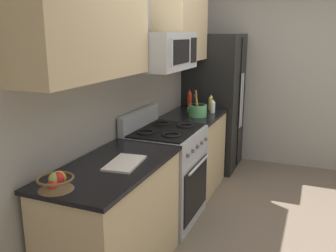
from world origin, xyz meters
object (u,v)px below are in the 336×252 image
(refrigerator, at_px, (214,102))
(bottle_oil, at_px, (211,103))
(range_oven, at_px, (166,174))
(fruit_basket, at_px, (56,181))
(cutting_board, at_px, (125,163))
(bottle_hot_sauce, at_px, (190,99))
(apple_loose, at_px, (53,186))
(prep_bowl, at_px, (191,109))
(microwave, at_px, (163,51))
(bottle_vinegar, at_px, (213,106))
(utensil_crock, at_px, (198,110))

(refrigerator, bearing_deg, bottle_oil, -168.76)
(range_oven, bearing_deg, refrigerator, -0.59)
(fruit_basket, distance_m, cutting_board, 0.56)
(range_oven, distance_m, bottle_hot_sauce, 1.28)
(apple_loose, bearing_deg, fruit_basket, 6.10)
(bottle_oil, distance_m, prep_bowl, 0.26)
(range_oven, height_order, refrigerator, refrigerator)
(refrigerator, relative_size, microwave, 2.31)
(apple_loose, height_order, bottle_vinegar, bottle_vinegar)
(refrigerator, bearing_deg, bottle_vinegar, -166.14)
(bottle_vinegar, bearing_deg, apple_loose, 173.77)
(prep_bowl, bearing_deg, bottle_vinegar, -86.40)
(cutting_board, bearing_deg, microwave, 6.31)
(refrigerator, relative_size, bottle_vinegar, 10.32)
(microwave, relative_size, utensil_crock, 2.64)
(bottle_oil, bearing_deg, bottle_hot_sauce, 83.84)
(bottle_oil, xyz_separation_m, bottle_vinegar, (-0.14, -0.06, -0.01))
(range_oven, relative_size, cutting_board, 3.04)
(bottle_vinegar, bearing_deg, prep_bowl, 93.60)
(bottle_oil, bearing_deg, range_oven, 173.50)
(refrigerator, xyz_separation_m, apple_loose, (-3.19, 0.10, 0.04))
(bottle_vinegar, bearing_deg, bottle_oil, 23.58)
(utensil_crock, height_order, fruit_basket, utensil_crock)
(bottle_vinegar, xyz_separation_m, bottle_hot_sauce, (0.17, 0.34, 0.03))
(refrigerator, relative_size, utensil_crock, 6.10)
(apple_loose, distance_m, bottle_hot_sauce, 2.67)
(fruit_basket, distance_m, bottle_oil, 2.61)
(fruit_basket, relative_size, bottle_oil, 1.09)
(range_oven, distance_m, bottle_oil, 1.24)
(range_oven, distance_m, bottle_vinegar, 1.12)
(utensil_crock, distance_m, cutting_board, 1.68)
(range_oven, relative_size, utensil_crock, 3.67)
(range_oven, xyz_separation_m, refrigerator, (1.67, -0.02, 0.43))
(apple_loose, bearing_deg, prep_bowl, -0.39)
(refrigerator, xyz_separation_m, microwave, (-1.67, 0.04, 0.75))
(cutting_board, height_order, bottle_hot_sauce, bottle_hot_sauce)
(bottle_hot_sauce, bearing_deg, prep_bowl, -154.56)
(cutting_board, relative_size, bottle_hot_sauce, 1.46)
(range_oven, relative_size, microwave, 1.39)
(prep_bowl, bearing_deg, range_oven, -176.02)
(refrigerator, height_order, prep_bowl, refrigerator)
(fruit_basket, bearing_deg, utensil_crock, -4.48)
(cutting_board, bearing_deg, bottle_hot_sauce, 6.37)
(fruit_basket, height_order, cutting_board, fruit_basket)
(range_oven, height_order, utensil_crock, utensil_crock)
(bottle_vinegar, relative_size, bottle_hot_sauce, 0.72)
(prep_bowl, bearing_deg, utensil_crock, -146.51)
(cutting_board, height_order, bottle_oil, bottle_oil)
(prep_bowl, bearing_deg, cutting_board, -175.65)
(refrigerator, relative_size, bottle_hot_sauce, 7.39)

